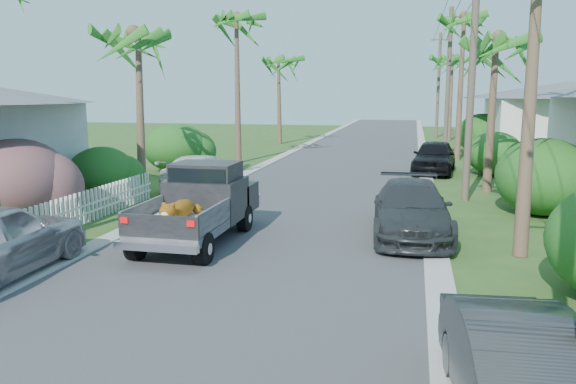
% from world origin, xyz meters
% --- Properties ---
extents(ground, '(120.00, 120.00, 0.00)m').
position_xyz_m(ground, '(0.00, 0.00, 0.00)').
color(ground, '#29501E').
rests_on(ground, ground).
extents(road, '(8.00, 100.00, 0.02)m').
position_xyz_m(road, '(0.00, 25.00, 0.01)').
color(road, '#38383A').
rests_on(road, ground).
extents(curb_left, '(0.60, 100.00, 0.06)m').
position_xyz_m(curb_left, '(-4.30, 25.00, 0.03)').
color(curb_left, '#A5A39E').
rests_on(curb_left, ground).
extents(curb_right, '(0.60, 100.00, 0.06)m').
position_xyz_m(curb_right, '(4.30, 25.00, 0.03)').
color(curb_right, '#A5A39E').
rests_on(curb_right, ground).
extents(pickup_truck, '(1.98, 5.12, 2.06)m').
position_xyz_m(pickup_truck, '(-1.83, 5.70, 1.01)').
color(pickup_truck, black).
rests_on(pickup_truck, ground).
extents(parked_car_rn, '(1.77, 4.08, 1.31)m').
position_xyz_m(parked_car_rn, '(5.00, -1.80, 0.65)').
color(parked_car_rn, '#272A2C').
rests_on(parked_car_rn, ground).
extents(parked_car_rm, '(2.34, 5.17, 1.47)m').
position_xyz_m(parked_car_rm, '(3.68, 7.27, 0.74)').
color(parked_car_rm, '#2B2E30').
rests_on(parked_car_rm, ground).
extents(parked_car_rf, '(2.42, 4.89, 1.60)m').
position_xyz_m(parked_car_rf, '(4.69, 20.14, 0.80)').
color(parked_car_rf, black).
rests_on(parked_car_rf, ground).
extents(parked_car_lf, '(2.34, 4.81, 1.35)m').
position_xyz_m(parked_car_lf, '(-5.00, 13.70, 0.67)').
color(parked_car_lf, silver).
rests_on(parked_car_lf, ground).
extents(palm_l_b, '(4.40, 4.40, 7.40)m').
position_xyz_m(palm_l_b, '(-6.80, 12.00, 6.15)').
color(palm_l_b, brown).
rests_on(palm_l_b, ground).
extents(palm_l_c, '(4.40, 4.40, 9.20)m').
position_xyz_m(palm_l_c, '(-6.00, 22.00, 7.91)').
color(palm_l_c, brown).
rests_on(palm_l_c, ground).
extents(palm_l_d, '(4.40, 4.40, 7.70)m').
position_xyz_m(palm_l_d, '(-6.50, 34.00, 6.44)').
color(palm_l_d, brown).
rests_on(palm_l_d, ground).
extents(palm_r_b, '(4.40, 4.40, 7.20)m').
position_xyz_m(palm_r_b, '(6.60, 15.00, 5.95)').
color(palm_r_b, brown).
rests_on(palm_r_b, ground).
extents(palm_r_c, '(4.40, 4.40, 9.40)m').
position_xyz_m(palm_r_c, '(6.20, 26.00, 8.11)').
color(palm_r_c, brown).
rests_on(palm_r_c, ground).
extents(palm_r_d, '(4.40, 4.40, 8.00)m').
position_xyz_m(palm_r_d, '(6.50, 40.00, 6.74)').
color(palm_r_d, brown).
rests_on(palm_r_d, ground).
extents(shrub_l_b, '(3.00, 3.30, 2.60)m').
position_xyz_m(shrub_l_b, '(-7.80, 6.00, 1.30)').
color(shrub_l_b, '#B41961').
rests_on(shrub_l_b, ground).
extents(shrub_l_c, '(2.40, 2.64, 2.00)m').
position_xyz_m(shrub_l_c, '(-7.40, 10.00, 1.00)').
color(shrub_l_c, '#154B1B').
rests_on(shrub_l_c, ground).
extents(shrub_l_d, '(3.20, 3.52, 2.40)m').
position_xyz_m(shrub_l_d, '(-8.00, 18.00, 1.20)').
color(shrub_l_d, '#154B1B').
rests_on(shrub_l_d, ground).
extents(shrub_r_b, '(3.00, 3.30, 2.50)m').
position_xyz_m(shrub_r_b, '(7.80, 11.00, 1.25)').
color(shrub_r_b, '#154B1B').
rests_on(shrub_r_b, ground).
extents(shrub_r_c, '(2.60, 2.86, 2.10)m').
position_xyz_m(shrub_r_c, '(7.50, 20.00, 1.05)').
color(shrub_r_c, '#154B1B').
rests_on(shrub_r_c, ground).
extents(shrub_r_d, '(3.20, 3.52, 2.60)m').
position_xyz_m(shrub_r_d, '(8.00, 30.00, 1.30)').
color(shrub_r_d, '#154B1B').
rests_on(shrub_r_d, ground).
extents(picket_fence, '(0.10, 11.00, 1.00)m').
position_xyz_m(picket_fence, '(-6.00, 5.50, 0.50)').
color(picket_fence, white).
rests_on(picket_fence, ground).
extents(house_right_far, '(9.00, 8.00, 4.60)m').
position_xyz_m(house_right_far, '(13.00, 30.00, 2.12)').
color(house_right_far, silver).
rests_on(house_right_far, ground).
extents(utility_pole_b, '(1.60, 0.26, 9.00)m').
position_xyz_m(utility_pole_b, '(5.60, 13.00, 4.60)').
color(utility_pole_b, brown).
rests_on(utility_pole_b, ground).
extents(utility_pole_c, '(1.60, 0.26, 9.00)m').
position_xyz_m(utility_pole_c, '(5.60, 28.00, 4.60)').
color(utility_pole_c, brown).
rests_on(utility_pole_c, ground).
extents(utility_pole_d, '(1.60, 0.26, 9.00)m').
position_xyz_m(utility_pole_d, '(5.60, 43.00, 4.60)').
color(utility_pole_d, brown).
rests_on(utility_pole_d, ground).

